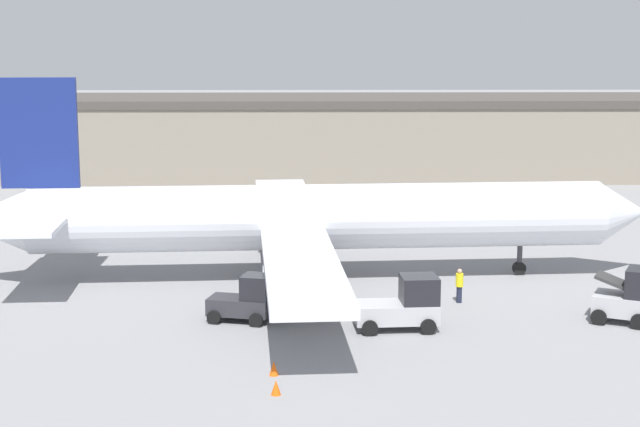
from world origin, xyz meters
The scene contains 9 objects.
ground_plane centered at (0.00, 0.00, 0.00)m, with size 400.00×400.00×0.00m, color gray.
terminal_building centered at (-8.12, 40.63, 3.66)m, with size 84.50×14.60×7.30m.
airplane centered at (-0.92, -0.06, 3.25)m, with size 36.49×33.16×10.60m.
ground_crew_worker centered at (6.60, -4.96, 0.89)m, with size 0.37×0.37×1.66m.
baggage_tug centered at (3.48, -9.26, 1.08)m, with size 3.70×2.25×2.36m.
belt_loader_truck centered at (13.54, -8.44, 1.14)m, with size 3.08×2.94×2.51m.
pushback_tug centered at (-3.48, -7.95, 0.97)m, with size 3.05×2.31×2.16m.
safety_cone_near centered at (-1.88, -17.27, 0.28)m, with size 0.36×0.36×0.55m.
safety_cone_far centered at (-2.01, -15.20, 0.28)m, with size 0.36×0.36×0.55m.
Camera 1 is at (-0.91, -50.43, 12.42)m, focal length 55.00 mm.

